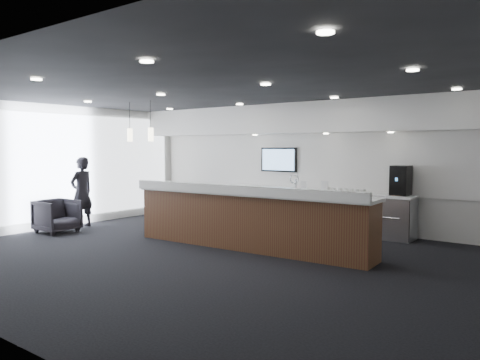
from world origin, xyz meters
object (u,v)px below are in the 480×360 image
Objects in this scene: coffee_machine at (401,181)px; armchair at (57,216)px; service_counter at (248,219)px; lounge_guest at (82,192)px.

armchair is at bearing -148.40° from coffee_machine.
service_counter is 3.44m from coffee_machine.
coffee_machine is (2.07, 2.65, 0.69)m from service_counter.
coffee_machine is at bearing -60.81° from armchair.
lounge_guest is (-0.20, 0.80, 0.48)m from armchair.
armchair is at bearing 7.70° from lounge_guest.
lounge_guest is (-6.80, -3.13, -0.40)m from coffee_machine.
service_counter is at bearing -75.86° from armchair.
lounge_guest reaches higher than coffee_machine.
service_counter is at bearing -127.13° from coffee_machine.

